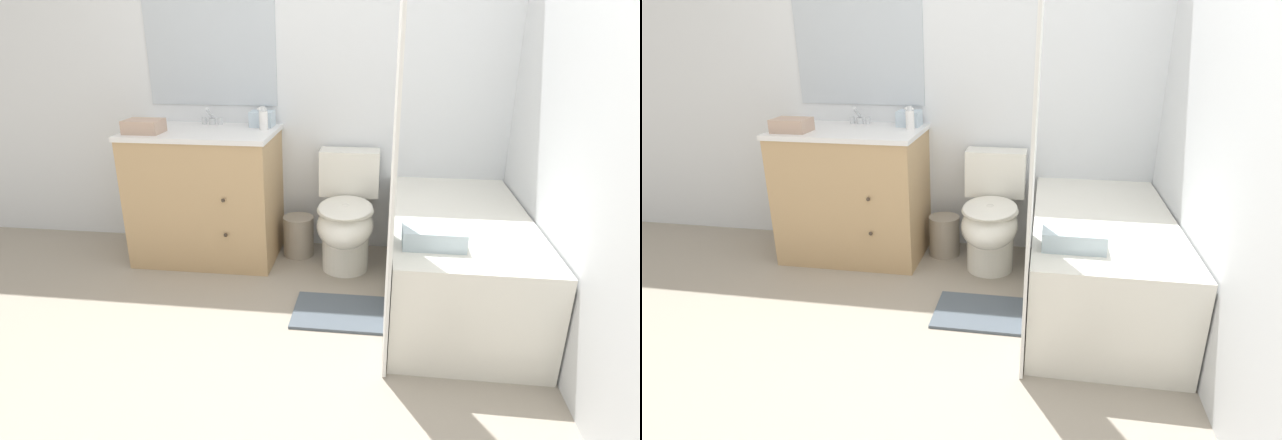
% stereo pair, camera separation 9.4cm
% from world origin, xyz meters
% --- Properties ---
extents(ground_plane, '(14.00, 14.00, 0.00)m').
position_xyz_m(ground_plane, '(0.00, 0.00, 0.00)').
color(ground_plane, gray).
extents(wall_back, '(8.00, 0.06, 2.50)m').
position_xyz_m(wall_back, '(-0.01, 1.62, 1.25)').
color(wall_back, silver).
rests_on(wall_back, ground_plane).
extents(wall_right, '(0.05, 2.60, 2.50)m').
position_xyz_m(wall_right, '(1.24, 0.80, 1.25)').
color(wall_right, silver).
rests_on(wall_right, ground_plane).
extents(vanity_cabinet, '(0.94, 0.60, 0.87)m').
position_xyz_m(vanity_cabinet, '(-0.75, 1.31, 0.45)').
color(vanity_cabinet, tan).
rests_on(vanity_cabinet, ground_plane).
extents(sink_faucet, '(0.14, 0.12, 0.12)m').
position_xyz_m(sink_faucet, '(-0.75, 1.51, 0.91)').
color(sink_faucet, silver).
rests_on(sink_faucet, vanity_cabinet).
extents(toilet, '(0.39, 0.66, 0.73)m').
position_xyz_m(toilet, '(0.19, 1.24, 0.35)').
color(toilet, silver).
rests_on(toilet, ground_plane).
extents(bathtub, '(0.74, 1.44, 0.53)m').
position_xyz_m(bathtub, '(0.84, 0.88, 0.27)').
color(bathtub, silver).
rests_on(bathtub, ground_plane).
extents(shower_curtain, '(0.02, 0.44, 2.00)m').
position_xyz_m(shower_curtain, '(0.46, 0.35, 1.00)').
color(shower_curtain, white).
rests_on(shower_curtain, ground_plane).
extents(wastebasket, '(0.21, 0.21, 0.28)m').
position_xyz_m(wastebasket, '(-0.15, 1.39, 0.14)').
color(wastebasket, gray).
rests_on(wastebasket, ground_plane).
extents(tissue_box, '(0.15, 0.14, 0.12)m').
position_xyz_m(tissue_box, '(-0.39, 1.49, 0.92)').
color(tissue_box, silver).
rests_on(tissue_box, vanity_cabinet).
extents(soap_dispenser, '(0.06, 0.06, 0.15)m').
position_xyz_m(soap_dispenser, '(-0.36, 1.37, 0.94)').
color(soap_dispenser, white).
rests_on(soap_dispenser, vanity_cabinet).
extents(hand_towel_folded, '(0.22, 0.17, 0.08)m').
position_xyz_m(hand_towel_folded, '(-1.07, 1.18, 0.91)').
color(hand_towel_folded, tan).
rests_on(hand_towel_folded, vanity_cabinet).
extents(bath_towel_folded, '(0.29, 0.20, 0.09)m').
position_xyz_m(bath_towel_folded, '(0.66, 0.45, 0.57)').
color(bath_towel_folded, silver).
rests_on(bath_towel_folded, bathtub).
extents(bath_mat, '(0.54, 0.38, 0.02)m').
position_xyz_m(bath_mat, '(0.22, 0.65, 0.01)').
color(bath_mat, '#4C5660').
rests_on(bath_mat, ground_plane).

